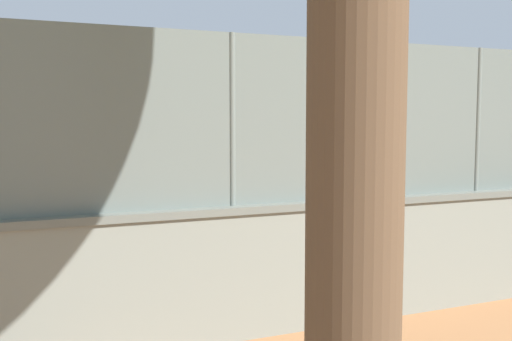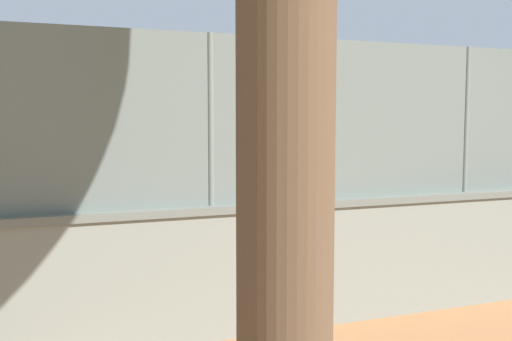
% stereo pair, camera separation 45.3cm
% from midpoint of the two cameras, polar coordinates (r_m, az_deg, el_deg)
% --- Properties ---
extents(ground_plane, '(260.00, 260.00, 0.00)m').
position_cam_midpoint_polar(ground_plane, '(18.96, -4.15, -2.18)').
color(ground_plane, '#A36B42').
extents(perimeter_wall, '(27.34, 0.72, 1.44)m').
position_cam_midpoint_polar(perimeter_wall, '(8.08, 18.93, -6.91)').
color(perimeter_wall, gray).
rests_on(perimeter_wall, ground_plane).
extents(fence_panel_on_wall, '(26.86, 0.41, 1.82)m').
position_cam_midpoint_polar(fence_panel_on_wall, '(7.92, 19.26, 4.68)').
color(fence_panel_on_wall, slate).
rests_on(fence_panel_on_wall, perimeter_wall).
extents(player_crossing_court, '(1.24, 0.72, 1.53)m').
position_cam_midpoint_polar(player_crossing_court, '(17.74, 2.16, 0.26)').
color(player_crossing_court, black).
rests_on(player_crossing_court, ground_plane).
extents(player_foreground_swinging, '(0.98, 0.85, 1.61)m').
position_cam_midpoint_polar(player_foreground_swinging, '(15.93, -18.56, -0.36)').
color(player_foreground_swinging, '#B2B2B2').
rests_on(player_foreground_swinging, ground_plane).
extents(sports_ball, '(0.13, 0.13, 0.13)m').
position_cam_midpoint_polar(sports_ball, '(16.16, 0.75, 1.03)').
color(sports_ball, '#3399D8').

